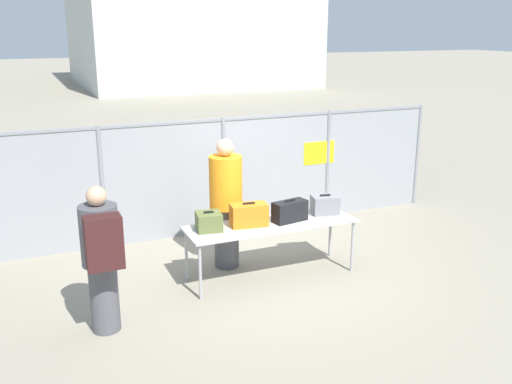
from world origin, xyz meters
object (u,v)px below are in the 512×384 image
(suitcase_orange, at_px, (249,215))
(suitcase_grey, at_px, (325,205))
(suitcase_olive, at_px, (209,221))
(security_worker_near, at_px, (226,202))
(inspection_table, at_px, (271,227))
(utility_trailer, at_px, (250,167))
(suitcase_black, at_px, (290,211))
(traveler_hooded, at_px, (102,255))

(suitcase_orange, distance_m, suitcase_grey, 1.19)
(suitcase_olive, relative_size, security_worker_near, 0.19)
(inspection_table, distance_m, utility_trailer, 4.73)
(suitcase_grey, bearing_deg, suitcase_black, -170.53)
(inspection_table, bearing_deg, traveler_hooded, -164.31)
(suitcase_orange, relative_size, suitcase_grey, 1.25)
(inspection_table, height_order, utility_trailer, inspection_table)
(inspection_table, height_order, suitcase_black, suitcase_black)
(security_worker_near, xyz_separation_m, utility_trailer, (1.98, 3.90, -0.55))
(suitcase_olive, relative_size, traveler_hooded, 0.21)
(suitcase_olive, relative_size, utility_trailer, 0.09)
(suitcase_olive, height_order, suitcase_black, suitcase_black)
(suitcase_olive, bearing_deg, traveler_hooded, -153.36)
(suitcase_grey, xyz_separation_m, utility_trailer, (0.66, 4.38, -0.49))
(suitcase_olive, bearing_deg, inspection_table, -5.65)
(suitcase_black, height_order, suitcase_grey, suitcase_black)
(security_worker_near, bearing_deg, suitcase_olive, 41.94)
(suitcase_orange, relative_size, utility_trailer, 0.12)
(traveler_hooded, bearing_deg, suitcase_orange, 23.72)
(security_worker_near, relative_size, utility_trailer, 0.44)
(suitcase_olive, bearing_deg, suitcase_grey, 0.02)
(suitcase_grey, bearing_deg, suitcase_olive, -179.98)
(suitcase_grey, bearing_deg, traveler_hooded, -167.00)
(suitcase_black, height_order, traveler_hooded, traveler_hooded)
(suitcase_black, xyz_separation_m, traveler_hooded, (-2.61, -0.64, 0.03))
(security_worker_near, bearing_deg, suitcase_grey, 152.89)
(suitcase_orange, height_order, traveler_hooded, traveler_hooded)
(inspection_table, xyz_separation_m, utility_trailer, (1.54, 4.46, -0.31))
(suitcase_black, bearing_deg, suitcase_orange, 174.34)
(suitcase_orange, height_order, security_worker_near, security_worker_near)
(suitcase_olive, bearing_deg, suitcase_black, -5.08)
(suitcase_orange, xyz_separation_m, suitcase_black, (0.58, -0.06, -0.01))
(inspection_table, distance_m, suitcase_black, 0.33)
(suitcase_grey, bearing_deg, utility_trailer, 81.44)
(suitcase_orange, height_order, utility_trailer, suitcase_orange)
(traveler_hooded, relative_size, security_worker_near, 0.92)
(security_worker_near, distance_m, utility_trailer, 4.40)
(traveler_hooded, distance_m, utility_trailer, 6.44)
(suitcase_grey, xyz_separation_m, traveler_hooded, (-3.22, -0.74, 0.04))
(suitcase_orange, relative_size, traveler_hooded, 0.30)
(suitcase_olive, relative_size, suitcase_grey, 0.88)
(suitcase_orange, distance_m, security_worker_near, 0.54)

